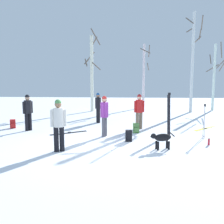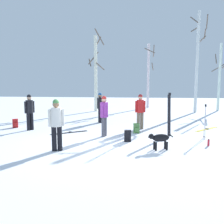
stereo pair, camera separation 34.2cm
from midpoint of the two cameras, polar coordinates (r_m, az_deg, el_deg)
ground_plane at (r=8.29m, az=-3.63°, el=-8.46°), size 60.00×60.00×0.00m
person_0 at (r=9.63m, az=-2.93°, el=-0.34°), size 0.34×0.51×1.72m
person_1 at (r=11.31m, az=5.92°, el=0.71°), size 0.50×0.34×1.72m
person_2 at (r=11.60m, az=-20.97°, el=0.44°), size 0.34×0.45×1.72m
person_3 at (r=13.10m, az=-4.22°, el=1.57°), size 0.34×0.47×1.72m
person_4 at (r=7.70m, az=-14.37°, el=-2.39°), size 0.49×0.34×1.72m
dog at (r=7.93m, az=11.00°, el=-6.40°), size 0.87×0.39×0.57m
ski_pair_planted_0 at (r=10.03m, az=12.98°, el=-0.58°), size 0.17×0.10×1.85m
ski_pair_lying_0 at (r=12.32m, az=21.40°, el=-3.79°), size 1.47×1.51×0.05m
ski_pair_lying_1 at (r=10.63m, az=-11.53°, el=-5.09°), size 1.48×1.16×0.05m
ski_poles_0 at (r=10.03m, az=21.05°, el=-1.84°), size 0.07×0.21×1.40m
backpack_0 at (r=12.63m, az=-24.14°, el=-2.73°), size 0.32×0.34×0.44m
backpack_1 at (r=10.47m, az=5.07°, el=-4.02°), size 0.29×0.31×0.44m
backpack_2 at (r=8.93m, az=3.08°, el=-5.91°), size 0.26×0.29×0.44m
water_bottle_0 at (r=9.04m, az=21.92°, el=-6.89°), size 0.07×0.07×0.25m
birch_tree_0 at (r=18.79m, az=-5.55°, el=9.94°), size 1.38×1.38×6.43m
birch_tree_1 at (r=21.76m, az=7.48°, el=9.12°), size 0.97×1.08×5.87m
birch_tree_2 at (r=19.14m, az=18.91°, el=12.02°), size 1.34×1.31×7.65m
birch_tree_3 at (r=21.01m, az=23.66°, el=8.27°), size 1.21×1.33×5.54m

